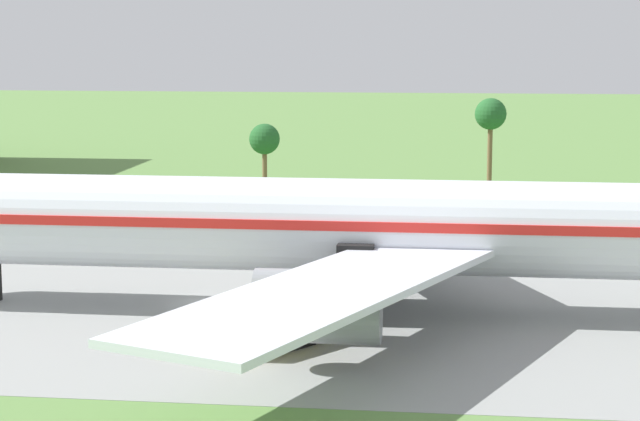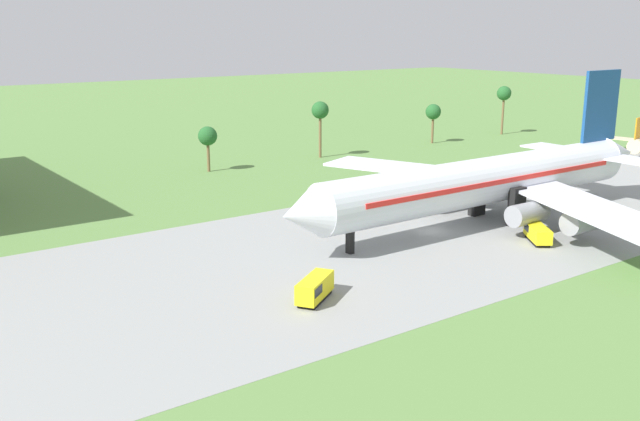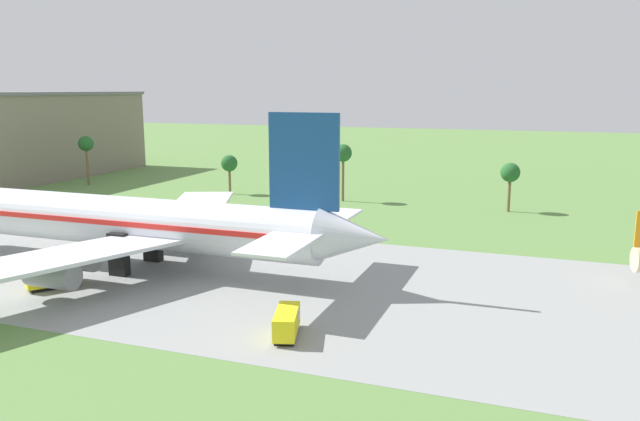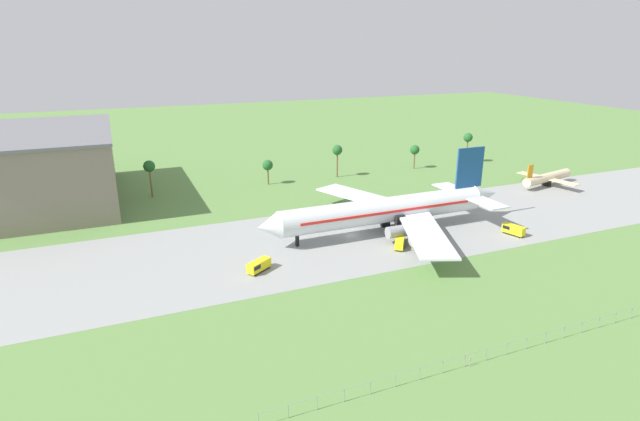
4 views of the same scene
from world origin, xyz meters
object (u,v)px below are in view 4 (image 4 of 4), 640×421
object	(u,v)px
catering_van	(400,243)
no_stopping_sign	(470,361)
fuel_truck	(513,230)
jet_airliner	(390,210)
baggage_tug	(258,266)
regional_aircraft	(547,178)
terminal_building	(49,166)

from	to	relation	value
catering_van	no_stopping_sign	xyz separation A→B (m)	(-14.64, -44.16, -0.09)
fuel_truck	catering_van	size ratio (longest dim) A/B	1.01
jet_airliner	baggage_tug	size ratio (longest dim) A/B	11.48
baggage_tug	regional_aircraft	bearing A→B (deg)	13.97
regional_aircraft	no_stopping_sign	bearing A→B (deg)	-141.31
fuel_truck	catering_van	bearing A→B (deg)	172.66
fuel_truck	no_stopping_sign	xyz separation A→B (m)	(-45.51, -40.18, -0.29)
no_stopping_sign	regional_aircraft	bearing A→B (deg)	38.69
baggage_tug	fuel_truck	size ratio (longest dim) A/B	1.01
catering_van	jet_airliner	bearing A→B (deg)	73.66
no_stopping_sign	baggage_tug	bearing A→B (deg)	114.47
fuel_truck	terminal_building	bearing A→B (deg)	145.04
regional_aircraft	catering_van	xyz separation A→B (m)	(-74.43, -27.17, -1.74)
catering_van	fuel_truck	bearing A→B (deg)	-7.34
no_stopping_sign	fuel_truck	bearing A→B (deg)	41.45
jet_airliner	baggage_tug	xyz separation A→B (m)	(-37.71, -10.10, -4.63)
fuel_truck	no_stopping_sign	distance (m)	60.71
regional_aircraft	baggage_tug	xyz separation A→B (m)	(-109.17, -27.17, -1.59)
terminal_building	regional_aircraft	bearing A→B (deg)	-16.52
terminal_building	no_stopping_sign	bearing A→B (deg)	-61.29
baggage_tug	catering_van	distance (m)	34.74
regional_aircraft	terminal_building	bearing A→B (deg)	163.48
jet_airliner	catering_van	distance (m)	11.57
regional_aircraft	catering_van	world-z (taller)	regional_aircraft
catering_van	no_stopping_sign	size ratio (longest dim) A/B	3.48
catering_van	no_stopping_sign	bearing A→B (deg)	-108.34
fuel_truck	terminal_building	distance (m)	133.89
regional_aircraft	fuel_truck	size ratio (longest dim) A/B	4.00
regional_aircraft	fuel_truck	xyz separation A→B (m)	(-43.57, -31.15, -1.54)
baggage_tug	fuel_truck	distance (m)	65.73
catering_van	no_stopping_sign	world-z (taller)	catering_van
baggage_tug	fuel_truck	bearing A→B (deg)	-3.47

